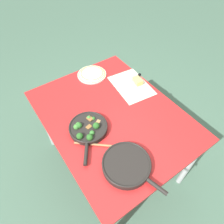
% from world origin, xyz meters
% --- Properties ---
extents(ground_plane, '(14.00, 14.00, 0.00)m').
position_xyz_m(ground_plane, '(0.00, 0.00, 0.00)').
color(ground_plane, '#476B56').
extents(dining_table_red, '(1.22, 0.93, 0.76)m').
position_xyz_m(dining_table_red, '(0.00, 0.00, 0.68)').
color(dining_table_red, red).
rests_on(dining_table_red, ground_plane).
extents(skillet_broccoli, '(0.38, 0.31, 0.08)m').
position_xyz_m(skillet_broccoli, '(-0.03, 0.22, 0.79)').
color(skillet_broccoli, black).
rests_on(skillet_broccoli, dining_table_red).
extents(skillet_eggs, '(0.42, 0.30, 0.05)m').
position_xyz_m(skillet_eggs, '(-0.40, 0.17, 0.78)').
color(skillet_eggs, black).
rests_on(skillet_eggs, dining_table_red).
extents(wooden_spoon, '(0.27, 0.31, 0.02)m').
position_xyz_m(wooden_spoon, '(-0.22, 0.18, 0.77)').
color(wooden_spoon, '#A87A4C').
rests_on(wooden_spoon, dining_table_red).
extents(parchment_sheet, '(0.41, 0.32, 0.00)m').
position_xyz_m(parchment_sheet, '(0.17, -0.32, 0.76)').
color(parchment_sheet, beige).
rests_on(parchment_sheet, dining_table_red).
extents(grater_knife, '(0.13, 0.26, 0.02)m').
position_xyz_m(grater_knife, '(0.19, -0.38, 0.77)').
color(grater_knife, silver).
rests_on(grater_knife, dining_table_red).
extents(cheese_block, '(0.10, 0.07, 0.04)m').
position_xyz_m(cheese_block, '(0.16, -0.38, 0.78)').
color(cheese_block, '#EACC66').
rests_on(cheese_block, dining_table_red).
extents(dinner_plate_stack, '(0.26, 0.26, 0.03)m').
position_xyz_m(dinner_plate_stack, '(0.48, -0.11, 0.77)').
color(dinner_plate_stack, silver).
rests_on(dinner_plate_stack, dining_table_red).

